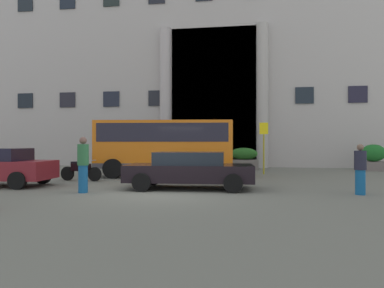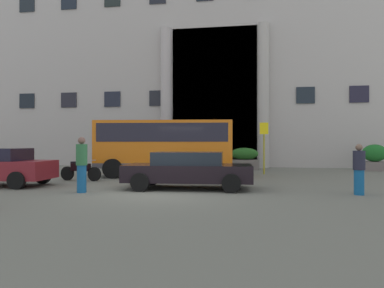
# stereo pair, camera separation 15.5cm
# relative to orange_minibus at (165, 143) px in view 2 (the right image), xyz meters

# --- Properties ---
(ground_plane) EXTENTS (80.00, 64.00, 0.12)m
(ground_plane) POSITION_rel_orange_minibus_xyz_m (1.08, -5.50, -1.66)
(ground_plane) COLOR #626258
(office_building_facade) EXTENTS (33.40, 9.65, 21.77)m
(office_building_facade) POSITION_rel_orange_minibus_xyz_m (1.08, 11.98, 9.27)
(office_building_facade) COLOR #A9A39F
(office_building_facade) RESTS_ON ground_plane
(orange_minibus) EXTENTS (6.61, 3.05, 2.67)m
(orange_minibus) POSITION_rel_orange_minibus_xyz_m (0.00, 0.00, 0.00)
(orange_minibus) COLOR orange
(orange_minibus) RESTS_ON ground_plane
(bus_stop_sign) EXTENTS (0.44, 0.08, 2.68)m
(bus_stop_sign) POSITION_rel_orange_minibus_xyz_m (4.81, 1.94, 0.06)
(bus_stop_sign) COLOR #9D931C
(bus_stop_sign) RESTS_ON ground_plane
(hedge_planter_far_east) EXTENTS (1.48, 0.94, 1.55)m
(hedge_planter_far_east) POSITION_rel_orange_minibus_xyz_m (11.32, 5.34, -0.85)
(hedge_planter_far_east) COLOR #6A605C
(hedge_planter_far_east) RESTS_ON ground_plane
(hedge_planter_entrance_right) EXTENTS (1.45, 0.74, 1.51)m
(hedge_planter_entrance_right) POSITION_rel_orange_minibus_xyz_m (-5.16, 5.14, -0.87)
(hedge_planter_entrance_right) COLOR #656758
(hedge_planter_entrance_right) RESTS_ON ground_plane
(hedge_planter_entrance_left) EXTENTS (1.75, 0.75, 1.34)m
(hedge_planter_entrance_left) POSITION_rel_orange_minibus_xyz_m (3.78, 5.11, -0.96)
(hedge_planter_entrance_left) COLOR #665F5B
(hedge_planter_entrance_left) RESTS_ON ground_plane
(hedge_planter_east) EXTENTS (2.03, 0.85, 1.64)m
(hedge_planter_east) POSITION_rel_orange_minibus_xyz_m (-0.17, 4.88, -0.81)
(hedge_planter_east) COLOR gray
(hedge_planter_east) RESTS_ON ground_plane
(parked_hatchback_near) EXTENTS (4.49, 2.24, 1.29)m
(parked_hatchback_near) POSITION_rel_orange_minibus_xyz_m (1.90, -4.44, -0.92)
(parked_hatchback_near) COLOR black
(parked_hatchback_near) RESTS_ON ground_plane
(scooter_by_planter) EXTENTS (1.92, 0.55, 0.89)m
(scooter_by_planter) POSITION_rel_orange_minibus_xyz_m (-3.13, -2.52, -1.15)
(scooter_by_planter) COLOR black
(scooter_by_planter) RESTS_ON ground_plane
(pedestrian_man_crossing) EXTENTS (0.36, 0.36, 1.57)m
(pedestrian_man_crossing) POSITION_rel_orange_minibus_xyz_m (7.36, -5.14, -0.81)
(pedestrian_man_crossing) COLOR #14548C
(pedestrian_man_crossing) RESTS_ON ground_plane
(pedestrian_woman_dark_dress) EXTENTS (0.36, 0.36, 1.81)m
(pedestrian_woman_dark_dress) POSITION_rel_orange_minibus_xyz_m (-1.36, -5.97, -0.69)
(pedestrian_woman_dark_dress) COLOR #165288
(pedestrian_woman_dark_dress) RESTS_ON ground_plane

